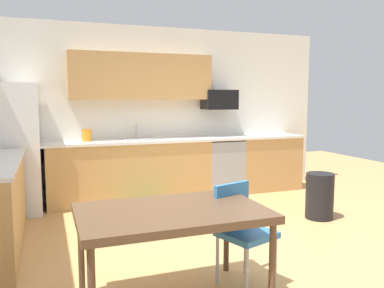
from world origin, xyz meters
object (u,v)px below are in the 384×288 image
object	(u,v)px
refrigerator	(10,149)
kettle	(87,136)
trash_bin	(320,196)
dining_table	(172,217)
microwave	(219,100)
oven_range	(221,166)
chair_near_table	(241,225)

from	to	relation	value
refrigerator	kettle	distance (m)	1.04
refrigerator	trash_bin	size ratio (longest dim) A/B	2.95
trash_bin	dining_table	bearing A→B (deg)	-150.26
kettle	trash_bin	bearing A→B (deg)	-33.12
refrigerator	microwave	xyz separation A→B (m)	(3.18, 0.18, 0.66)
kettle	microwave	bearing A→B (deg)	1.33
refrigerator	microwave	distance (m)	3.25
microwave	dining_table	xyz separation A→B (m)	(-1.85, -3.27, -0.86)
oven_range	refrigerator	bearing A→B (deg)	-178.56
dining_table	microwave	bearing A→B (deg)	60.46
refrigerator	chair_near_table	distance (m)	3.58
refrigerator	microwave	world-z (taller)	refrigerator
refrigerator	kettle	size ratio (longest dim) A/B	8.85
dining_table	chair_near_table	size ratio (longest dim) A/B	1.65
chair_near_table	trash_bin	xyz separation A→B (m)	(1.82, 1.28, -0.20)
oven_range	dining_table	distance (m)	3.68
chair_near_table	kettle	distance (m)	3.27
microwave	dining_table	distance (m)	3.85
microwave	trash_bin	xyz separation A→B (m)	(0.61, -1.86, -1.25)
chair_near_table	dining_table	bearing A→B (deg)	-168.59
oven_range	chair_near_table	xyz separation A→B (m)	(-1.20, -3.04, 0.05)
chair_near_table	trash_bin	size ratio (longest dim) A/B	1.42
refrigerator	trash_bin	xyz separation A→B (m)	(3.79, -1.68, -0.59)
refrigerator	trash_bin	bearing A→B (deg)	-23.87
oven_range	dining_table	size ratio (longest dim) A/B	0.65
refrigerator	dining_table	bearing A→B (deg)	-66.73
chair_near_table	kettle	size ratio (longest dim) A/B	4.25
oven_range	kettle	distance (m)	2.23
dining_table	trash_bin	size ratio (longest dim) A/B	2.33
microwave	chair_near_table	bearing A→B (deg)	-110.98
microwave	trash_bin	bearing A→B (deg)	-71.70
dining_table	trash_bin	bearing A→B (deg)	29.74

